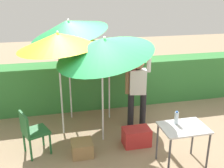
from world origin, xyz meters
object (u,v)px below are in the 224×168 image
at_px(bottle_water, 176,118).
at_px(umbrella_yellow, 68,28).
at_px(umbrella_navy, 109,54).
at_px(person_vendor, 138,89).
at_px(umbrella_rainbow, 58,40).
at_px(cooler_box, 136,137).
at_px(crate_cardboard, 82,148).
at_px(umbrella_orange, 103,47).
at_px(folding_table, 183,132).
at_px(chair_plastic, 32,131).

bearing_deg(bottle_water, umbrella_yellow, 127.11).
relative_size(umbrella_navy, person_vendor, 0.98).
distance_m(umbrella_rainbow, cooler_box, 2.49).
distance_m(umbrella_yellow, cooler_box, 2.79).
bearing_deg(crate_cardboard, bottle_water, -19.36).
relative_size(umbrella_orange, umbrella_navy, 1.33).
distance_m(person_vendor, cooler_box, 1.09).
bearing_deg(folding_table, umbrella_rainbow, 141.17).
bearing_deg(person_vendor, crate_cardboard, -148.14).
relative_size(umbrella_orange, person_vendor, 1.31).
bearing_deg(cooler_box, chair_plastic, 176.18).
height_order(chair_plastic, crate_cardboard, chair_plastic).
bearing_deg(person_vendor, chair_plastic, -164.94).
relative_size(umbrella_orange, crate_cardboard, 6.21).
bearing_deg(umbrella_yellow, umbrella_navy, -10.76).
distance_m(umbrella_rainbow, umbrella_navy, 1.36).
bearing_deg(person_vendor, umbrella_orange, -152.64).
xyz_separation_m(umbrella_orange, cooler_box, (0.61, -0.31, -1.82)).
height_order(umbrella_rainbow, umbrella_navy, umbrella_rainbow).
distance_m(umbrella_orange, chair_plastic, 2.07).
bearing_deg(umbrella_yellow, chair_plastic, -122.05).
bearing_deg(folding_table, crate_cardboard, 157.41).
distance_m(person_vendor, crate_cardboard, 1.80).
height_order(umbrella_orange, cooler_box, umbrella_orange).
xyz_separation_m(chair_plastic, crate_cardboard, (0.90, -0.24, -0.37)).
distance_m(umbrella_yellow, chair_plastic, 2.36).
xyz_separation_m(umbrella_yellow, folding_table, (1.74, -2.33, -1.54)).
height_order(chair_plastic, bottle_water, bottle_water).
relative_size(umbrella_orange, bottle_water, 10.28).
distance_m(umbrella_yellow, umbrella_navy, 1.09).
height_order(cooler_box, folding_table, folding_table).
bearing_deg(person_vendor, folding_table, -78.15).
height_order(person_vendor, cooler_box, person_vendor).
bearing_deg(cooler_box, folding_table, -54.79).
bearing_deg(umbrella_rainbow, umbrella_orange, -30.90).
xyz_separation_m(umbrella_rainbow, cooler_box, (1.42, -0.79, -1.89)).
bearing_deg(crate_cardboard, cooler_box, 5.39).
bearing_deg(umbrella_navy, crate_cardboard, -120.72).
distance_m(umbrella_orange, umbrella_navy, 1.16).
bearing_deg(bottle_water, cooler_box, 126.11).
height_order(umbrella_yellow, umbrella_navy, umbrella_yellow).
distance_m(umbrella_rainbow, crate_cardboard, 2.15).
bearing_deg(umbrella_rainbow, umbrella_yellow, 70.52).
bearing_deg(crate_cardboard, person_vendor, 31.86).
relative_size(umbrella_yellow, bottle_water, 11.09).
relative_size(umbrella_rainbow, umbrella_yellow, 0.87).
height_order(umbrella_yellow, person_vendor, umbrella_yellow).
bearing_deg(umbrella_rainbow, chair_plastic, -132.82).
distance_m(umbrella_rainbow, chair_plastic, 1.80).
bearing_deg(person_vendor, bottle_water, -80.19).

